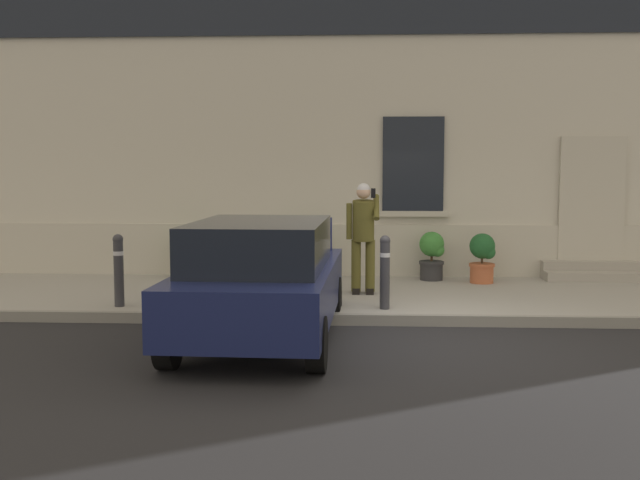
{
  "coord_description": "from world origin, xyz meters",
  "views": [
    {
      "loc": [
        -0.55,
        -9.2,
        2.16
      ],
      "look_at": [
        -1.11,
        1.6,
        1.1
      ],
      "focal_mm": 42.34,
      "sensor_mm": 36.0,
      "label": 1
    }
  ],
  "objects_px": {
    "bollard_far_left": "(119,268)",
    "planter_olive": "(307,253)",
    "hatchback_car_navy": "(262,278)",
    "planter_cream": "(183,253)",
    "bollard_near_person": "(385,269)",
    "person_on_phone": "(363,231)",
    "planter_charcoal": "(432,255)",
    "planter_terracotta": "(483,257)"
  },
  "relations": [
    {
      "from": "bollard_far_left",
      "to": "planter_olive",
      "type": "relative_size",
      "value": 1.22
    },
    {
      "from": "hatchback_car_navy",
      "to": "planter_cream",
      "type": "distance_m",
      "value": 4.63
    },
    {
      "from": "bollard_near_person",
      "to": "bollard_far_left",
      "type": "height_order",
      "value": "same"
    },
    {
      "from": "hatchback_car_navy",
      "to": "bollard_far_left",
      "type": "xyz_separation_m",
      "value": [
        -2.25,
        1.41,
        -0.08
      ]
    },
    {
      "from": "person_on_phone",
      "to": "planter_charcoal",
      "type": "height_order",
      "value": "person_on_phone"
    },
    {
      "from": "planter_cream",
      "to": "planter_terracotta",
      "type": "distance_m",
      "value": 5.3
    },
    {
      "from": "planter_olive",
      "to": "bollard_near_person",
      "type": "bearing_deg",
      "value": -65.55
    },
    {
      "from": "bollard_near_person",
      "to": "hatchback_car_navy",
      "type": "bearing_deg",
      "value": -137.81
    },
    {
      "from": "person_on_phone",
      "to": "planter_charcoal",
      "type": "distance_m",
      "value": 2.08
    },
    {
      "from": "hatchback_car_navy",
      "to": "bollard_near_person",
      "type": "bearing_deg",
      "value": 42.19
    },
    {
      "from": "planter_olive",
      "to": "planter_terracotta",
      "type": "height_order",
      "value": "same"
    },
    {
      "from": "bollard_near_person",
      "to": "bollard_far_left",
      "type": "distance_m",
      "value": 3.81
    },
    {
      "from": "planter_olive",
      "to": "planter_charcoal",
      "type": "xyz_separation_m",
      "value": [
        2.23,
        -0.09,
        0.0
      ]
    },
    {
      "from": "hatchback_car_navy",
      "to": "person_on_phone",
      "type": "distance_m",
      "value": 2.91
    },
    {
      "from": "planter_terracotta",
      "to": "bollard_near_person",
      "type": "bearing_deg",
      "value": -125.37
    },
    {
      "from": "hatchback_car_navy",
      "to": "planter_cream",
      "type": "relative_size",
      "value": 4.79
    },
    {
      "from": "hatchback_car_navy",
      "to": "planter_terracotta",
      "type": "relative_size",
      "value": 4.79
    },
    {
      "from": "person_on_phone",
      "to": "bollard_far_left",
      "type": "bearing_deg",
      "value": -162.47
    },
    {
      "from": "bollard_far_left",
      "to": "person_on_phone",
      "type": "xyz_separation_m",
      "value": [
        3.51,
        1.19,
        0.44
      ]
    },
    {
      "from": "bollard_near_person",
      "to": "planter_olive",
      "type": "relative_size",
      "value": 1.22
    },
    {
      "from": "bollard_far_left",
      "to": "planter_terracotta",
      "type": "bearing_deg",
      "value": 24.07
    },
    {
      "from": "planter_cream",
      "to": "hatchback_car_navy",
      "type": "bearing_deg",
      "value": -64.76
    },
    {
      "from": "planter_olive",
      "to": "planter_charcoal",
      "type": "distance_m",
      "value": 2.23
    },
    {
      "from": "hatchback_car_navy",
      "to": "bollard_near_person",
      "type": "relative_size",
      "value": 3.94
    },
    {
      "from": "hatchback_car_navy",
      "to": "planter_terracotta",
      "type": "xyz_separation_m",
      "value": [
        3.32,
        3.9,
        -0.18
      ]
    },
    {
      "from": "planter_terracotta",
      "to": "hatchback_car_navy",
      "type": "bearing_deg",
      "value": -130.43
    },
    {
      "from": "person_on_phone",
      "to": "planter_olive",
      "type": "height_order",
      "value": "person_on_phone"
    },
    {
      "from": "hatchback_car_navy",
      "to": "bollard_near_person",
      "type": "distance_m",
      "value": 2.1
    },
    {
      "from": "person_on_phone",
      "to": "bollard_near_person",
      "type": "bearing_deg",
      "value": -76.95
    },
    {
      "from": "bollard_near_person",
      "to": "planter_olive",
      "type": "height_order",
      "value": "bollard_near_person"
    },
    {
      "from": "bollard_near_person",
      "to": "planter_olive",
      "type": "bearing_deg",
      "value": 114.45
    },
    {
      "from": "person_on_phone",
      "to": "planter_cream",
      "type": "xyz_separation_m",
      "value": [
        -3.23,
        1.59,
        -0.55
      ]
    },
    {
      "from": "planter_cream",
      "to": "planter_terracotta",
      "type": "height_order",
      "value": "same"
    },
    {
      "from": "person_on_phone",
      "to": "planter_cream",
      "type": "distance_m",
      "value": 3.64
    },
    {
      "from": "planter_olive",
      "to": "planter_charcoal",
      "type": "height_order",
      "value": "same"
    },
    {
      "from": "bollard_near_person",
      "to": "planter_cream",
      "type": "height_order",
      "value": "bollard_near_person"
    },
    {
      "from": "person_on_phone",
      "to": "planter_charcoal",
      "type": "relative_size",
      "value": 2.03
    },
    {
      "from": "bollard_far_left",
      "to": "planter_terracotta",
      "type": "relative_size",
      "value": 1.22
    },
    {
      "from": "bollard_near_person",
      "to": "person_on_phone",
      "type": "bearing_deg",
      "value": 104.21
    },
    {
      "from": "hatchback_car_navy",
      "to": "planter_cream",
      "type": "height_order",
      "value": "hatchback_car_navy"
    },
    {
      "from": "bollard_near_person",
      "to": "person_on_phone",
      "type": "xyz_separation_m",
      "value": [
        -0.3,
        1.19,
        0.44
      ]
    },
    {
      "from": "planter_cream",
      "to": "planter_charcoal",
      "type": "height_order",
      "value": "same"
    }
  ]
}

